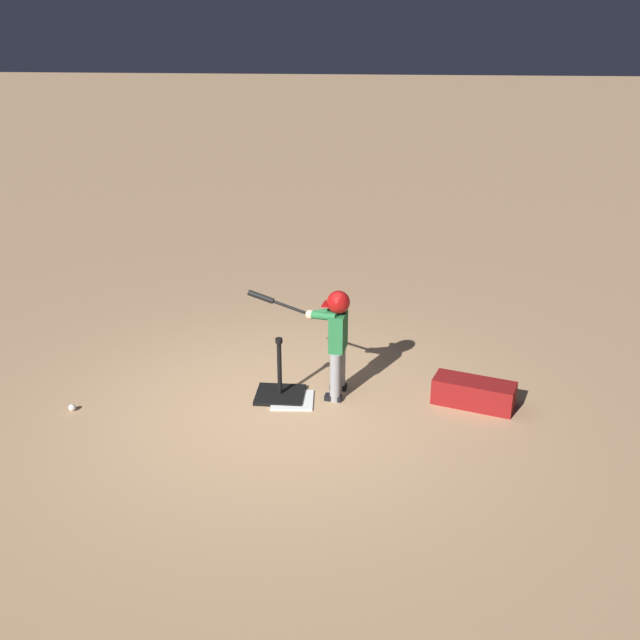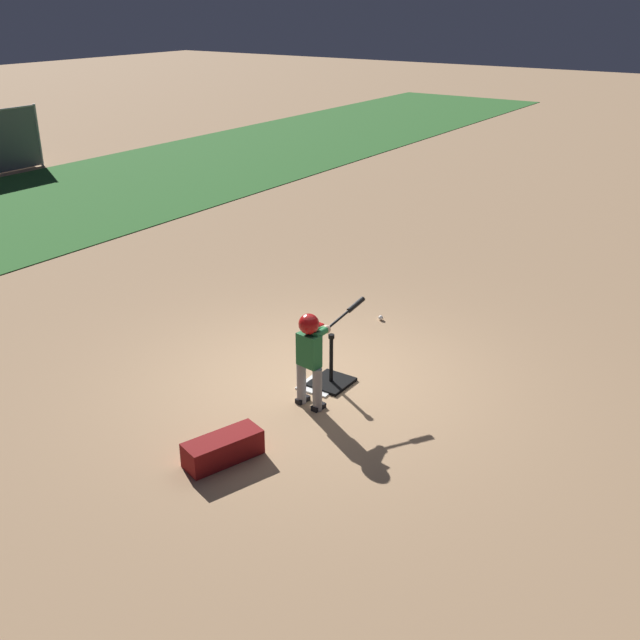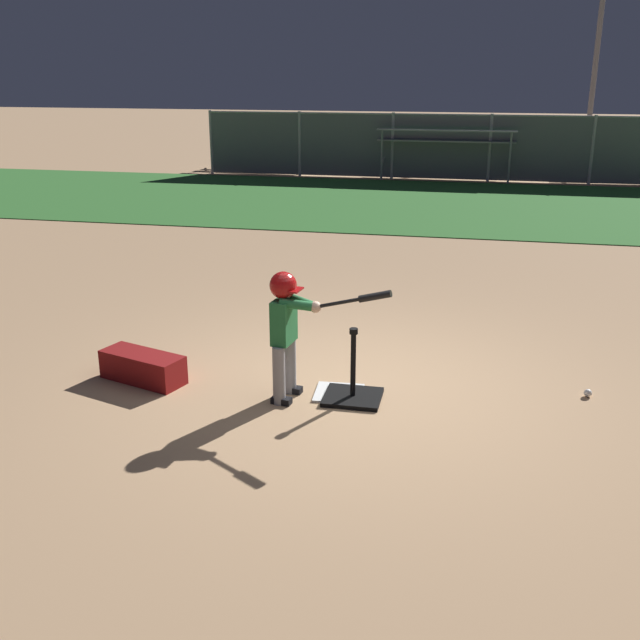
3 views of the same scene
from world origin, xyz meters
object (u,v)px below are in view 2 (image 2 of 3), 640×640
object	(u,v)px
batter_child	(311,348)
batting_tee	(331,378)
baseball	(381,318)
equipment_bag	(223,448)

from	to	relation	value
batter_child	batting_tee	bearing A→B (deg)	9.81
batting_tee	baseball	xyz separation A→B (m)	(2.11, 0.49, -0.04)
batting_tee	batter_child	xyz separation A→B (m)	(-0.58, -0.10, 0.68)
batting_tee	batter_child	world-z (taller)	batter_child
batter_child	baseball	size ratio (longest dim) A/B	16.13
batting_tee	batter_child	size ratio (longest dim) A/B	0.57
batter_child	baseball	xyz separation A→B (m)	(2.68, 0.59, -0.72)
equipment_bag	baseball	bearing A→B (deg)	24.85
batting_tee	baseball	bearing A→B (deg)	13.11
batter_child	equipment_bag	world-z (taller)	batter_child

